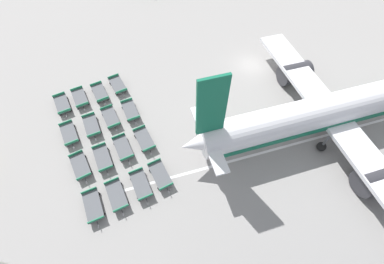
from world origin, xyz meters
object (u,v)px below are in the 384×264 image
(baggage_dolly_row_mid_a_col_b, at_px, (91,126))
(baggage_dolly_row_mid_a_col_d, at_px, (117,195))
(baggage_dolly_row_near_col_b, at_px, (69,134))
(baggage_dolly_row_far_col_b, at_px, (130,111))
(baggage_dolly_row_near_col_d, at_px, (93,206))
(baggage_dolly_row_mid_b_col_a, at_px, (100,93))
(airplane, at_px, (339,109))
(baggage_dolly_row_mid_b_col_b, at_px, (111,117))
(baggage_dolly_row_near_col_c, at_px, (80,166))
(baggage_dolly_row_near_col_a, at_px, (62,104))
(baggage_dolly_row_mid_a_col_c, at_px, (103,158))
(baggage_dolly_row_far_col_a, at_px, (118,85))
(baggage_dolly_row_far_col_c, at_px, (144,139))
(baggage_dolly_row_mid_b_col_d, at_px, (141,185))
(baggage_dolly_row_mid_a_col_a, at_px, (80,98))
(baggage_dolly_row_far_col_d, at_px, (160,175))
(baggage_dolly_row_mid_b_col_c, at_px, (123,148))

(baggage_dolly_row_mid_a_col_b, height_order, baggage_dolly_row_mid_a_col_d, same)
(baggage_dolly_row_near_col_b, xyz_separation_m, baggage_dolly_row_far_col_b, (-1.06, 7.28, 0.00))
(baggage_dolly_row_near_col_d, bearing_deg, baggage_dolly_row_mid_b_col_a, 169.74)
(airplane, distance_m, baggage_dolly_row_mid_b_col_b, 25.91)
(baggage_dolly_row_near_col_b, distance_m, baggage_dolly_row_near_col_c, 4.69)
(airplane, xyz_separation_m, baggage_dolly_row_near_col_a, (-13.41, -29.36, -2.54))
(baggage_dolly_row_near_col_c, relative_size, baggage_dolly_row_far_col_b, 1.01)
(baggage_dolly_row_near_col_d, xyz_separation_m, baggage_dolly_row_mid_b_col_a, (-14.68, 2.66, 0.00))
(baggage_dolly_row_near_col_c, xyz_separation_m, baggage_dolly_row_mid_b_col_b, (-5.42, 4.04, 0.00))
(baggage_dolly_row_mid_a_col_d, bearing_deg, baggage_dolly_row_near_col_c, -145.83)
(baggage_dolly_row_mid_b_col_a, height_order, baggage_dolly_row_far_col_b, same)
(baggage_dolly_row_mid_b_col_a, distance_m, baggage_dolly_row_far_col_b, 5.25)
(baggage_dolly_row_mid_a_col_c, height_order, baggage_dolly_row_far_col_a, same)
(baggage_dolly_row_near_col_d, bearing_deg, baggage_dolly_row_far_col_c, 132.21)
(baggage_dolly_row_mid_b_col_b, relative_size, baggage_dolly_row_mid_b_col_d, 1.00)
(airplane, xyz_separation_m, baggage_dolly_row_near_col_d, (0.86, -27.35, -2.54))
(baggage_dolly_row_mid_a_col_a, bearing_deg, baggage_dolly_row_near_col_d, -0.65)
(baggage_dolly_row_mid_a_col_d, relative_size, baggage_dolly_row_far_col_b, 1.00)
(baggage_dolly_row_near_col_b, bearing_deg, baggage_dolly_row_mid_a_col_d, 22.86)
(baggage_dolly_row_mid_b_col_a, distance_m, baggage_dolly_row_mid_b_col_d, 14.25)
(baggage_dolly_row_mid_b_col_a, distance_m, baggage_dolly_row_far_col_c, 9.65)
(baggage_dolly_row_mid_b_col_b, xyz_separation_m, baggage_dolly_row_far_col_a, (-5.13, 1.76, 0.00))
(baggage_dolly_row_near_col_c, height_order, baggage_dolly_row_far_col_b, same)
(baggage_dolly_row_mid_a_col_b, relative_size, baggage_dolly_row_far_col_d, 1.00)
(baggage_dolly_row_mid_a_col_d, height_order, baggage_dolly_row_far_col_a, same)
(baggage_dolly_row_mid_b_col_d, distance_m, baggage_dolly_row_far_col_b, 9.90)
(airplane, relative_size, baggage_dolly_row_far_col_d, 9.18)
(baggage_dolly_row_near_col_c, height_order, baggage_dolly_row_far_col_a, same)
(baggage_dolly_row_mid_a_col_c, distance_m, baggage_dolly_row_mid_b_col_c, 2.35)
(baggage_dolly_row_mid_b_col_d, bearing_deg, baggage_dolly_row_mid_b_col_b, -171.26)
(baggage_dolly_row_near_col_b, relative_size, baggage_dolly_row_far_col_b, 1.00)
(baggage_dolly_row_mid_a_col_a, distance_m, baggage_dolly_row_mid_b_col_b, 5.44)
(baggage_dolly_row_near_col_d, height_order, baggage_dolly_row_mid_b_col_b, same)
(baggage_dolly_row_near_col_b, xyz_separation_m, baggage_dolly_row_mid_a_col_a, (-5.24, 1.70, 0.00))
(baggage_dolly_row_near_col_c, relative_size, baggage_dolly_row_mid_a_col_a, 1.00)
(baggage_dolly_row_near_col_a, xyz_separation_m, baggage_dolly_row_mid_b_col_d, (13.68, 6.79, 0.00))
(baggage_dolly_row_mid_b_col_d, distance_m, baggage_dolly_row_far_col_d, 2.15)
(baggage_dolly_row_far_col_a, distance_m, baggage_dolly_row_far_col_d, 14.46)
(baggage_dolly_row_far_col_a, height_order, baggage_dolly_row_far_col_d, same)
(baggage_dolly_row_mid_a_col_b, bearing_deg, baggage_dolly_row_mid_b_col_b, 101.97)
(baggage_dolly_row_mid_a_col_c, bearing_deg, baggage_dolly_row_near_col_a, -158.73)
(baggage_dolly_row_mid_b_col_d, bearing_deg, baggage_dolly_row_mid_a_col_c, -143.95)
(baggage_dolly_row_near_col_c, xyz_separation_m, baggage_dolly_row_mid_b_col_d, (4.16, 5.51, 0.00))
(baggage_dolly_row_far_col_b, bearing_deg, baggage_dolly_row_mid_a_col_d, -18.82)
(baggage_dolly_row_near_col_d, distance_m, baggage_dolly_row_far_col_b, 11.92)
(baggage_dolly_row_near_col_a, relative_size, baggage_dolly_row_mid_b_col_a, 1.00)
(baggage_dolly_row_far_col_a, xyz_separation_m, baggage_dolly_row_far_col_d, (14.35, 1.83, 0.00))
(airplane, xyz_separation_m, baggage_dolly_row_mid_a_col_a, (-13.76, -27.18, -2.54))
(baggage_dolly_row_mid_a_col_c, bearing_deg, baggage_dolly_row_far_col_a, 161.62)
(baggage_dolly_row_mid_a_col_a, bearing_deg, baggage_dolly_row_far_col_a, 98.01)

